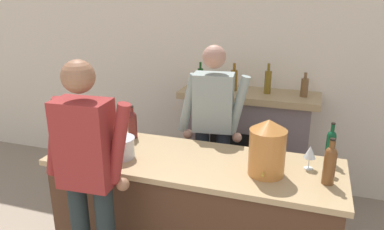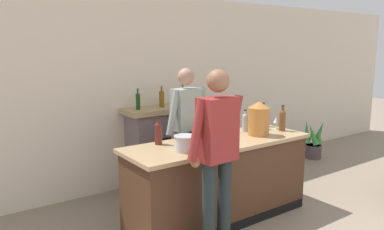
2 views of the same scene
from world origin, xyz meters
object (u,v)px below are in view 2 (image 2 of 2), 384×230
object	(u,v)px
fireplace_stone	(172,144)
wine_bottle_riesling_slim	(158,132)
wine_bottle_cabernet_heavy	(282,119)
copper_dispenser	(259,118)
wine_bottle_merlot_tall	(245,121)
wine_bottle_burgundy_dark	(263,116)
person_customer	(217,156)
ice_bucket_steel	(186,143)
wine_glass_near_bucket	(276,121)
wine_glass_mid_counter	(264,120)
potted_plant_corner	(313,142)
person_bartender	(186,129)

from	to	relation	value
fireplace_stone	wine_bottle_riesling_slim	world-z (taller)	fireplace_stone
wine_bottle_cabernet_heavy	wine_bottle_riesling_slim	distance (m)	1.68
copper_dispenser	wine_bottle_merlot_tall	distance (m)	0.26
wine_bottle_cabernet_heavy	wine_bottle_burgundy_dark	bearing A→B (deg)	88.00
person_customer	ice_bucket_steel	bearing A→B (deg)	93.06
wine_bottle_burgundy_dark	fireplace_stone	bearing A→B (deg)	127.51
wine_bottle_burgundy_dark	wine_bottle_merlot_tall	size ratio (longest dim) A/B	1.16
wine_bottle_cabernet_heavy	wine_glass_near_bucket	distance (m)	0.13
ice_bucket_steel	wine_glass_near_bucket	bearing A→B (deg)	6.95
ice_bucket_steel	wine_glass_mid_counter	size ratio (longest dim) A/B	1.33
fireplace_stone	ice_bucket_steel	size ratio (longest dim) A/B	6.20
potted_plant_corner	wine_bottle_cabernet_heavy	xyz separation A→B (m)	(-2.01, -0.98, 0.80)
wine_glass_mid_counter	copper_dispenser	bearing A→B (deg)	-147.72
person_customer	wine_bottle_cabernet_heavy	bearing A→B (deg)	19.79
wine_bottle_riesling_slim	wine_glass_near_bucket	xyz separation A→B (m)	(1.66, -0.21, -0.02)
wine_bottle_riesling_slim	fireplace_stone	bearing A→B (deg)	51.66
fireplace_stone	copper_dispenser	size ratio (longest dim) A/B	3.59
copper_dispenser	wine_glass_near_bucket	bearing A→B (deg)	14.70
ice_bucket_steel	wine_glass_mid_counter	xyz separation A→B (m)	(1.42, 0.26, 0.05)
potted_plant_corner	wine_bottle_cabernet_heavy	size ratio (longest dim) A/B	2.15
person_bartender	wine_glass_near_bucket	xyz separation A→B (m)	(1.03, -0.59, 0.09)
person_bartender	copper_dispenser	world-z (taller)	person_bartender
copper_dispenser	ice_bucket_steel	world-z (taller)	copper_dispenser
ice_bucket_steel	wine_bottle_burgundy_dark	bearing A→B (deg)	14.86
potted_plant_corner	copper_dispenser	xyz separation A→B (m)	(-2.43, -0.97, 0.85)
wine_glass_near_bucket	person_bartender	bearing A→B (deg)	150.26
person_customer	wine_bottle_riesling_slim	size ratio (longest dim) A/B	6.14
copper_dispenser	ice_bucket_steel	distance (m)	1.14
fireplace_stone	wine_bottle_riesling_slim	size ratio (longest dim) A/B	5.04
fireplace_stone	wine_glass_near_bucket	xyz separation A→B (m)	(0.81, -1.28, 0.47)
ice_bucket_steel	wine_bottle_burgundy_dark	size ratio (longest dim) A/B	0.74
fireplace_stone	wine_bottle_cabernet_heavy	distance (m)	1.69
wine_bottle_burgundy_dark	wine_bottle_riesling_slim	world-z (taller)	wine_bottle_burgundy_dark
wine_bottle_burgundy_dark	wine_glass_mid_counter	distance (m)	0.21
potted_plant_corner	wine_bottle_burgundy_dark	distance (m)	2.24
person_customer	wine_bottle_burgundy_dark	world-z (taller)	person_customer
wine_bottle_riesling_slim	wine_glass_mid_counter	xyz separation A→B (m)	(1.51, -0.14, -0.01)
ice_bucket_steel	wine_bottle_riesling_slim	xyz separation A→B (m)	(-0.09, 0.40, 0.05)
person_bartender	wine_bottle_cabernet_heavy	size ratio (longest dim) A/B	5.29
potted_plant_corner	wine_bottle_merlot_tall	size ratio (longest dim) A/B	2.56
person_bartender	wine_glass_mid_counter	distance (m)	1.02
person_bartender	wine_glass_near_bucket	size ratio (longest dim) A/B	11.14
ice_bucket_steel	wine_bottle_cabernet_heavy	bearing A→B (deg)	2.58
ice_bucket_steel	wine_bottle_cabernet_heavy	distance (m)	1.56
fireplace_stone	person_customer	bearing A→B (deg)	-110.56
person_bartender	wine_bottle_cabernet_heavy	world-z (taller)	person_bartender
wine_bottle_burgundy_dark	wine_bottle_cabernet_heavy	size ratio (longest dim) A/B	0.98
ice_bucket_steel	wine_glass_mid_counter	bearing A→B (deg)	10.33
potted_plant_corner	person_bartender	distance (m)	3.10
fireplace_stone	ice_bucket_steel	distance (m)	1.71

